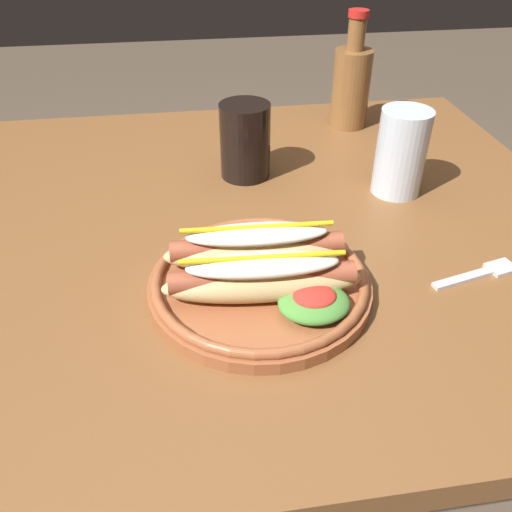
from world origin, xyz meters
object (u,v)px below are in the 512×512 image
object	(u,v)px
water_cup	(401,153)
glass_bottle	(351,84)
fork	(481,273)
soda_cup	(245,141)
hot_dog_plate	(262,275)

from	to	relation	value
water_cup	glass_bottle	distance (m)	0.27
fork	glass_bottle	xyz separation A→B (m)	(-0.03, 0.49, 0.08)
fork	water_cup	distance (m)	0.23
fork	soda_cup	size ratio (longest dim) A/B	1.01
fork	glass_bottle	world-z (taller)	glass_bottle
hot_dog_plate	soda_cup	distance (m)	0.30
fork	hot_dog_plate	bearing A→B (deg)	164.82
water_cup	hot_dog_plate	bearing A→B (deg)	-139.10
hot_dog_plate	fork	bearing A→B (deg)	-1.64
hot_dog_plate	water_cup	bearing A→B (deg)	40.90
glass_bottle	hot_dog_plate	bearing A→B (deg)	-117.18
water_cup	glass_bottle	size ratio (longest dim) A/B	0.62
hot_dog_plate	soda_cup	bearing A→B (deg)	86.12
hot_dog_plate	glass_bottle	size ratio (longest dim) A/B	1.26
hot_dog_plate	glass_bottle	xyz separation A→B (m)	(0.25, 0.48, 0.06)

